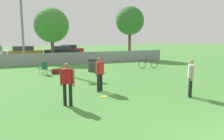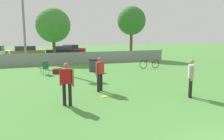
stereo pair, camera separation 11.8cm
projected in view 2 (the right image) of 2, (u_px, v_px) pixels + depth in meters
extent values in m
cube|color=gray|center=(77.00, 58.00, 20.93)|extent=(18.99, 0.03, 1.10)
cylinder|color=slate|center=(161.00, 54.00, 24.34)|extent=(0.07, 0.07, 1.21)
cylinder|color=gray|center=(23.00, 12.00, 20.03)|extent=(0.20, 0.20, 9.63)
cylinder|color=brown|center=(54.00, 50.00, 23.07)|extent=(0.32, 0.32, 2.40)
sphere|color=#3D7F33|center=(53.00, 25.00, 22.68)|extent=(3.57, 3.57, 3.57)
cylinder|color=brown|center=(131.00, 45.00, 25.46)|extent=(0.32, 0.32, 3.16)
sphere|color=#33702D|center=(131.00, 21.00, 25.04)|extent=(3.26, 3.26, 3.26)
cylinder|color=black|center=(191.00, 88.00, 9.24)|extent=(0.13, 0.13, 0.86)
cylinder|color=black|center=(190.00, 87.00, 9.46)|extent=(0.13, 0.13, 0.86)
cube|color=silver|center=(191.00, 71.00, 9.24)|extent=(0.43, 0.48, 0.55)
sphere|color=tan|center=(192.00, 62.00, 9.18)|extent=(0.20, 0.20, 0.20)
cylinder|color=tan|center=(192.00, 74.00, 9.01)|extent=(0.08, 0.08, 0.61)
cylinder|color=tan|center=(191.00, 72.00, 9.50)|extent=(0.08, 0.08, 0.61)
cylinder|color=black|center=(64.00, 94.00, 8.23)|extent=(0.13, 0.13, 0.86)
cylinder|color=black|center=(70.00, 95.00, 8.17)|extent=(0.13, 0.13, 0.86)
cube|color=#B21419|center=(67.00, 76.00, 8.09)|extent=(0.48, 0.44, 0.55)
sphere|color=#8C664C|center=(66.00, 66.00, 8.03)|extent=(0.20, 0.20, 0.20)
cylinder|color=#8C664C|center=(60.00, 78.00, 8.17)|extent=(0.08, 0.08, 0.61)
cylinder|color=#8C664C|center=(73.00, 78.00, 8.03)|extent=(0.08, 0.08, 0.61)
cylinder|color=black|center=(98.00, 83.00, 10.24)|extent=(0.13, 0.13, 0.86)
cylinder|color=black|center=(101.00, 82.00, 10.45)|extent=(0.13, 0.13, 0.86)
cube|color=red|center=(100.00, 68.00, 10.24)|extent=(0.48, 0.44, 0.55)
sphere|color=#8C664C|center=(100.00, 59.00, 10.18)|extent=(0.20, 0.20, 0.20)
cylinder|color=#8C664C|center=(97.00, 70.00, 10.03)|extent=(0.08, 0.08, 0.61)
cylinder|color=#8C664C|center=(103.00, 69.00, 10.46)|extent=(0.08, 0.08, 0.61)
cylinder|color=yellow|center=(104.00, 97.00, 9.46)|extent=(0.29, 0.29, 0.03)
torus|color=yellow|center=(104.00, 96.00, 9.46)|extent=(0.29, 0.29, 0.03)
cylinder|color=#333338|center=(46.00, 71.00, 15.32)|extent=(0.02, 0.02, 0.39)
cylinder|color=#333338|center=(41.00, 71.00, 15.07)|extent=(0.02, 0.02, 0.39)
cylinder|color=#333338|center=(48.00, 71.00, 15.06)|extent=(0.02, 0.02, 0.39)
cylinder|color=#333338|center=(43.00, 72.00, 14.81)|extent=(0.02, 0.02, 0.39)
cube|color=#1E663F|center=(44.00, 68.00, 15.03)|extent=(0.54, 0.54, 0.03)
cube|color=#1E663F|center=(46.00, 65.00, 14.86)|extent=(0.39, 0.18, 0.48)
torus|color=black|center=(143.00, 64.00, 17.72)|extent=(0.67, 0.10, 0.67)
torus|color=black|center=(156.00, 64.00, 18.02)|extent=(0.67, 0.10, 0.67)
cylinder|color=#A51E19|center=(150.00, 62.00, 17.85)|extent=(1.01, 0.13, 0.04)
cylinder|color=#A51E19|center=(147.00, 62.00, 17.78)|extent=(0.03, 0.03, 0.34)
cylinder|color=#A51E19|center=(155.00, 62.00, 17.97)|extent=(0.03, 0.03, 0.31)
cube|color=black|center=(147.00, 60.00, 17.75)|extent=(0.16, 0.07, 0.04)
cylinder|color=black|center=(155.00, 60.00, 17.95)|extent=(0.07, 0.44, 0.03)
cylinder|color=#3F3F44|center=(93.00, 66.00, 16.19)|extent=(0.63, 0.63, 0.86)
cylinder|color=black|center=(93.00, 60.00, 16.12)|extent=(0.67, 0.67, 0.08)
cube|color=maroon|center=(58.00, 71.00, 15.36)|extent=(0.74, 0.41, 0.33)
cube|color=black|center=(58.00, 69.00, 15.33)|extent=(0.63, 0.04, 0.02)
cylinder|color=black|center=(7.00, 55.00, 26.76)|extent=(0.67, 0.27, 0.65)
cylinder|color=black|center=(4.00, 56.00, 25.34)|extent=(0.67, 0.27, 0.65)
cylinder|color=black|center=(36.00, 54.00, 28.32)|extent=(0.65, 0.25, 0.63)
cylinder|color=black|center=(38.00, 55.00, 26.98)|extent=(0.65, 0.25, 0.63)
cylinder|color=black|center=(12.00, 55.00, 27.03)|extent=(0.65, 0.25, 0.63)
cylinder|color=black|center=(13.00, 56.00, 25.70)|extent=(0.65, 0.25, 0.63)
cube|color=olive|center=(25.00, 53.00, 26.97)|extent=(4.67, 2.24, 0.71)
cube|color=#2D333D|center=(25.00, 48.00, 26.88)|extent=(2.50, 1.79, 0.53)
cylinder|color=black|center=(73.00, 53.00, 30.53)|extent=(0.62, 0.23, 0.60)
cylinder|color=black|center=(74.00, 54.00, 29.03)|extent=(0.62, 0.23, 0.60)
cylinder|color=black|center=(52.00, 53.00, 29.76)|extent=(0.62, 0.23, 0.60)
cylinder|color=black|center=(53.00, 54.00, 28.27)|extent=(0.62, 0.23, 0.60)
cube|color=black|center=(63.00, 52.00, 29.36)|extent=(4.57, 2.17, 0.66)
cube|color=#2D333D|center=(63.00, 48.00, 29.28)|extent=(2.43, 1.77, 0.50)
cylinder|color=black|center=(79.00, 51.00, 33.06)|extent=(0.69, 0.28, 0.67)
cylinder|color=black|center=(80.00, 52.00, 31.57)|extent=(0.69, 0.28, 0.67)
cylinder|color=black|center=(61.00, 52.00, 32.50)|extent=(0.69, 0.28, 0.67)
cylinder|color=black|center=(61.00, 52.00, 31.01)|extent=(0.69, 0.28, 0.67)
cube|color=red|center=(71.00, 50.00, 32.00)|extent=(4.47, 2.41, 0.67)
cube|color=#2D333D|center=(70.00, 46.00, 31.91)|extent=(2.42, 1.88, 0.51)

